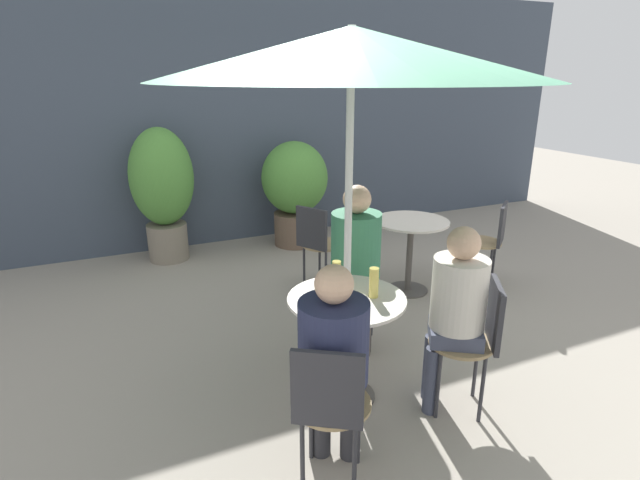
% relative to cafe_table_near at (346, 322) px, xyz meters
% --- Properties ---
extents(ground_plane, '(20.00, 20.00, 0.00)m').
position_rel_cafe_table_near_xyz_m(ground_plane, '(0.17, -0.03, -0.54)').
color(ground_plane, gray).
extents(storefront_wall, '(10.00, 0.06, 3.00)m').
position_rel_cafe_table_near_xyz_m(storefront_wall, '(0.17, 3.51, 0.96)').
color(storefront_wall, '#3D4756').
rests_on(storefront_wall, ground_plane).
extents(cafe_table_near, '(0.73, 0.73, 0.71)m').
position_rel_cafe_table_near_xyz_m(cafe_table_near, '(0.00, 0.00, 0.00)').
color(cafe_table_near, '#514C47').
rests_on(cafe_table_near, ground_plane).
extents(cafe_table_far, '(0.71, 0.71, 0.71)m').
position_rel_cafe_table_near_xyz_m(cafe_table_far, '(1.32, 1.25, -0.01)').
color(cafe_table_far, '#514C47').
rests_on(cafe_table_far, ground_plane).
extents(bistro_chair_0, '(0.44, 0.45, 0.86)m').
position_rel_cafe_table_near_xyz_m(bistro_chair_0, '(-0.43, -0.66, -0.01)').
color(bistro_chair_0, '#997F56').
rests_on(bistro_chair_0, ground_plane).
extents(bistro_chair_1, '(0.45, 0.44, 0.86)m').
position_rel_cafe_table_near_xyz_m(bistro_chair_1, '(0.66, -0.43, -0.01)').
color(bistro_chair_1, '#997F56').
rests_on(bistro_chair_1, ground_plane).
extents(bistro_chair_2, '(0.44, 0.45, 0.86)m').
position_rel_cafe_table_near_xyz_m(bistro_chair_2, '(0.43, 0.66, -0.01)').
color(bistro_chair_2, '#997F56').
rests_on(bistro_chair_2, ground_plane).
extents(bistro_chair_3, '(0.45, 0.44, 0.86)m').
position_rel_cafe_table_near_xyz_m(bistro_chair_3, '(0.51, 1.58, -0.01)').
color(bistro_chair_3, '#997F56').
rests_on(bistro_chair_3, ground_plane).
extents(bistro_chair_4, '(0.45, 0.45, 0.86)m').
position_rel_cafe_table_near_xyz_m(bistro_chair_4, '(2.06, 0.99, -0.01)').
color(bistro_chair_4, '#997F56').
rests_on(bistro_chair_4, ground_plane).
extents(seated_person_0, '(0.43, 0.44, 1.19)m').
position_rel_cafe_table_near_xyz_m(seated_person_0, '(-0.35, -0.54, 0.16)').
color(seated_person_0, '#2D2D33').
rests_on(seated_person_0, ground_plane).
extents(seated_person_1, '(0.41, 0.40, 1.20)m').
position_rel_cafe_table_near_xyz_m(seated_person_1, '(0.55, -0.35, 0.17)').
color(seated_person_1, '#42475B').
rests_on(seated_person_1, ground_plane).
extents(seated_person_2, '(0.45, 0.46, 1.27)m').
position_rel_cafe_table_near_xyz_m(seated_person_2, '(0.35, 0.55, 0.21)').
color(seated_person_2, brown).
rests_on(seated_person_2, ground_plane).
extents(beer_glass_0, '(0.06, 0.06, 0.19)m').
position_rel_cafe_table_near_xyz_m(beer_glass_0, '(-0.15, -0.06, 0.26)').
color(beer_glass_0, '#B28433').
rests_on(beer_glass_0, cafe_table_near).
extents(beer_glass_1, '(0.06, 0.06, 0.19)m').
position_rel_cafe_table_near_xyz_m(beer_glass_1, '(0.15, -0.06, 0.26)').
color(beer_glass_1, '#DBC65B').
rests_on(beer_glass_1, cafe_table_near).
extents(beer_glass_2, '(0.06, 0.06, 0.18)m').
position_rel_cafe_table_near_xyz_m(beer_glass_2, '(0.01, 0.16, 0.26)').
color(beer_glass_2, '#DBC65B').
rests_on(beer_glass_2, cafe_table_near).
extents(potted_plant_0, '(0.68, 0.68, 1.48)m').
position_rel_cafe_table_near_xyz_m(potted_plant_0, '(-0.67, 3.11, 0.30)').
color(potted_plant_0, slate).
rests_on(potted_plant_0, ground_plane).
extents(potted_plant_1, '(0.79, 0.79, 1.26)m').
position_rel_cafe_table_near_xyz_m(potted_plant_1, '(0.84, 3.00, 0.18)').
color(potted_plant_1, brown).
rests_on(potted_plant_1, ground_plane).
extents(umbrella, '(2.14, 2.14, 2.26)m').
position_rel_cafe_table_near_xyz_m(umbrella, '(0.00, 0.00, 1.57)').
color(umbrella, silver).
rests_on(umbrella, ground_plane).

